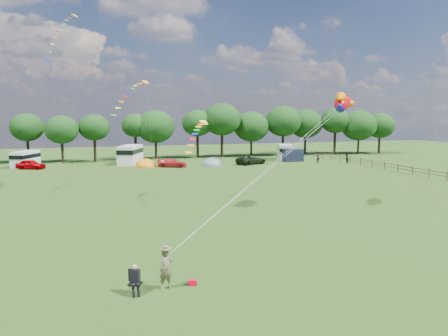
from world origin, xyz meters
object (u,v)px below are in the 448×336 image
object	(u,v)px
walker_a	(347,159)
car_c	(172,163)
car_a	(31,164)
walker_b	(318,159)
car_d	(251,160)
fish_kite	(342,102)
campervan_d	(285,152)
kite_flyer	(166,269)
campervan_b	(25,159)
tent_orange	(145,167)
camp_chair	(135,276)
campervan_c	(130,154)
tent_greyblue	(212,165)

from	to	relation	value
walker_a	car_c	bearing A→B (deg)	-29.71
car_a	walker_b	xyz separation A→B (m)	(45.02, -6.11, 0.02)
car_d	walker_b	world-z (taller)	walker_b
fish_kite	campervan_d	bearing A→B (deg)	21.90
car_d	kite_flyer	size ratio (longest dim) A/B	2.80
campervan_d	campervan_b	bearing A→B (deg)	107.28
car_d	campervan_d	xyz separation A→B (m)	(8.46, 4.92, 0.73)
tent_orange	camp_chair	distance (m)	49.30
car_c	kite_flyer	xyz separation A→B (m)	(-9.13, -47.27, 0.31)
car_a	campervan_c	xyz separation A→B (m)	(14.96, 2.36, 0.94)
campervan_d	fish_kite	world-z (taller)	fish_kite
car_c	tent_orange	xyz separation A→B (m)	(-3.98, 1.44, -0.64)
car_d	campervan_b	xyz separation A→B (m)	(-35.01, 6.53, 0.62)
car_c	camp_chair	bearing A→B (deg)	-169.54
car_c	walker_b	world-z (taller)	walker_b
campervan_c	kite_flyer	bearing A→B (deg)	-161.71
camp_chair	walker_b	world-z (taller)	walker_b
walker_a	walker_b	size ratio (longest dim) A/B	1.09
car_c	walker_b	size ratio (longest dim) A/B	2.96
campervan_d	tent_greyblue	distance (m)	15.98
campervan_d	kite_flyer	xyz separation A→B (m)	(-30.78, -52.23, -0.50)
campervan_c	tent_greyblue	bearing A→B (deg)	-94.31
tent_greyblue	kite_flyer	bearing A→B (deg)	-108.23
car_c	camp_chair	xyz separation A→B (m)	(-10.60, -47.40, 0.18)
kite_flyer	car_a	bearing A→B (deg)	90.68
tent_orange	fish_kite	xyz separation A→B (m)	(12.09, -36.01, 9.18)
kite_flyer	walker_a	bearing A→B (deg)	36.74
campervan_b	car_d	bearing A→B (deg)	-76.85
car_a	camp_chair	distance (m)	52.23
campervan_c	kite_flyer	world-z (taller)	campervan_c
campervan_d	fish_kite	distance (m)	42.49
camp_chair	fish_kite	size ratio (longest dim) A/B	0.39
tent_greyblue	camp_chair	xyz separation A→B (m)	(-17.08, -47.55, 0.82)
campervan_b	camp_chair	size ratio (longest dim) A/B	3.99
car_d	camp_chair	distance (m)	53.08
car_a	walker_b	bearing A→B (deg)	-73.28
tent_orange	camp_chair	bearing A→B (deg)	-97.72
car_a	camp_chair	size ratio (longest dim) A/B	3.11
tent_orange	fish_kite	bearing A→B (deg)	-71.44
tent_orange	walker_a	world-z (taller)	walker_a
campervan_c	walker_a	size ratio (longest dim) A/B	4.23
campervan_b	walker_b	xyz separation A→B (m)	(46.06, -8.86, -0.61)
campervan_c	tent_greyblue	size ratio (longest dim) A/B	1.85
car_c	tent_greyblue	world-z (taller)	car_c
campervan_b	kite_flyer	xyz separation A→B (m)	(12.69, -53.84, -0.39)
camp_chair	campervan_b	bearing A→B (deg)	125.57
campervan_c	campervan_d	size ratio (longest dim) A/B	1.13
campervan_c	campervan_d	bearing A→B (deg)	-70.71
campervan_b	walker_b	distance (m)	46.91
car_d	tent_greyblue	size ratio (longest dim) A/B	1.46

